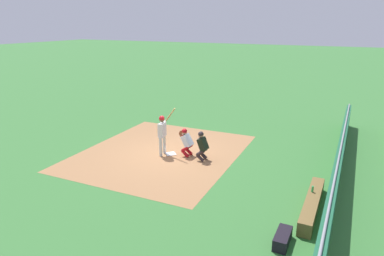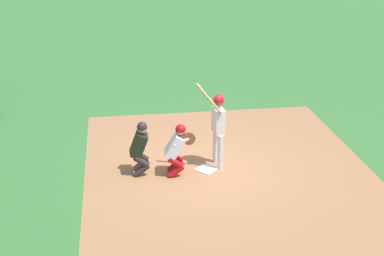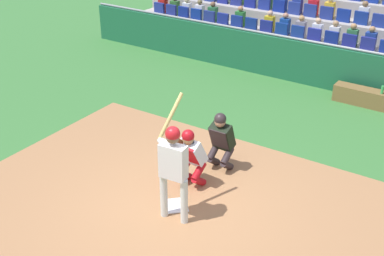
{
  "view_description": "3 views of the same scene",
  "coord_description": "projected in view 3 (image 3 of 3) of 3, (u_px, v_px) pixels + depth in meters",
  "views": [
    {
      "loc": [
        -12.47,
        -7.14,
        5.69
      ],
      "look_at": [
        0.27,
        -0.94,
        1.28
      ],
      "focal_mm": 31.95,
      "sensor_mm": 36.0,
      "label": 1
    },
    {
      "loc": [
        11.7,
        -1.78,
        5.83
      ],
      "look_at": [
        0.13,
        -0.37,
        1.14
      ],
      "focal_mm": 51.75,
      "sensor_mm": 36.0,
      "label": 2
    },
    {
      "loc": [
        -4.4,
        5.88,
        5.37
      ],
      "look_at": [
        0.14,
        -0.75,
        1.24
      ],
      "focal_mm": 46.34,
      "sensor_mm": 36.0,
      "label": 3
    }
  ],
  "objects": [
    {
      "name": "catcher_crouching",
      "position": [
        190.0,
        154.0,
        9.26
      ],
      "size": [
        0.47,
        0.71,
        1.26
      ],
      "color": "#AA0F17",
      "rests_on": "ground_plane"
    },
    {
      "name": "water_bottle_on_bench",
      "position": [
        382.0,
        90.0,
        12.42
      ],
      "size": [
        0.07,
        0.07,
        0.21
      ],
      "primitive_type": "cylinder",
      "color": "green",
      "rests_on": "dugout_bench"
    },
    {
      "name": "batter_at_plate",
      "position": [
        173.0,
        163.0,
        8.16
      ],
      "size": [
        0.6,
        0.71,
        2.16
      ],
      "color": "silver",
      "rests_on": "ground_plane"
    },
    {
      "name": "bleacher_stand",
      "position": [
        369.0,
        24.0,
        16.79
      ],
      "size": [
        16.59,
        3.66,
        2.8
      ],
      "color": "#A6A09B",
      "rests_on": "ground_plane"
    },
    {
      "name": "infield_dirt_patch",
      "position": [
        158.0,
        220.0,
        8.61
      ],
      "size": [
        8.09,
        6.93,
        0.01
      ],
      "primitive_type": "cube",
      "rotation": [
        0.0,
        0.0,
        0.02
      ],
      "color": "#A37249",
      "rests_on": "ground_plane"
    },
    {
      "name": "home_plate_umpire",
      "position": [
        221.0,
        139.0,
        9.79
      ],
      "size": [
        0.46,
        0.46,
        1.3
      ],
      "color": "#2D2325",
      "rests_on": "ground_plane"
    },
    {
      "name": "dugout_wall",
      "position": [
        321.0,
        66.0,
        13.78
      ],
      "size": [
        16.6,
        0.24,
        1.28
      ],
      "color": "#1C5D3C",
      "rests_on": "ground_plane"
    },
    {
      "name": "ground_plane",
      "position": [
        175.0,
        206.0,
        8.98
      ],
      "size": [
        160.0,
        160.0,
        0.0
      ],
      "primitive_type": "plane",
      "color": "#387435"
    },
    {
      "name": "home_plate_marker",
      "position": [
        175.0,
        206.0,
        8.97
      ],
      "size": [
        0.62,
        0.62,
        0.02
      ],
      "primitive_type": "cube",
      "rotation": [
        0.0,
        0.0,
        0.79
      ],
      "color": "white",
      "rests_on": "infield_dirt_patch"
    }
  ]
}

